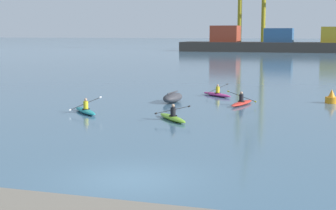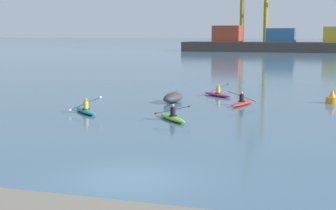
# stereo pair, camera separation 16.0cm
# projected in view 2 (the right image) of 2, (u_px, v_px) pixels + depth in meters

# --- Properties ---
(ground_plane) EXTENTS (800.00, 800.00, 0.00)m
(ground_plane) POSITION_uv_depth(u_px,v_px,m) (129.00, 180.00, 17.68)
(ground_plane) COLOR #476B84
(container_barge) EXTENTS (50.18, 9.82, 6.69)m
(container_barge) POSITION_uv_depth(u_px,v_px,m) (280.00, 43.00, 131.13)
(container_barge) COLOR #38332D
(container_barge) RESTS_ON ground
(capsized_dinghy) EXTENTS (1.32, 2.68, 0.76)m
(capsized_dinghy) POSITION_uv_depth(u_px,v_px,m) (173.00, 98.00, 37.06)
(capsized_dinghy) COLOR #38383D
(capsized_dinghy) RESTS_ON ground
(channel_buoy) EXTENTS (0.90, 0.90, 1.00)m
(channel_buoy) POSITION_uv_depth(u_px,v_px,m) (332.00, 98.00, 36.62)
(channel_buoy) COLOR orange
(channel_buoy) RESTS_ON ground
(kayak_lime) EXTENTS (2.64, 3.00, 0.95)m
(kayak_lime) POSITION_uv_depth(u_px,v_px,m) (172.00, 117.00, 29.63)
(kayak_lime) COLOR #7ABC2D
(kayak_lime) RESTS_ON ground
(kayak_teal) EXTENTS (2.81, 2.85, 1.03)m
(kayak_teal) POSITION_uv_depth(u_px,v_px,m) (86.00, 110.00, 32.25)
(kayak_teal) COLOR teal
(kayak_teal) RESTS_ON ground
(kayak_magenta) EXTENTS (2.98, 2.65, 0.99)m
(kayak_magenta) POSITION_uv_depth(u_px,v_px,m) (218.00, 94.00, 40.69)
(kayak_magenta) COLOR #C13384
(kayak_magenta) RESTS_ON ground
(kayak_red) EXTENTS (2.17, 3.45, 0.98)m
(kayak_red) POSITION_uv_depth(u_px,v_px,m) (242.00, 103.00, 35.75)
(kayak_red) COLOR red
(kayak_red) RESTS_ON ground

